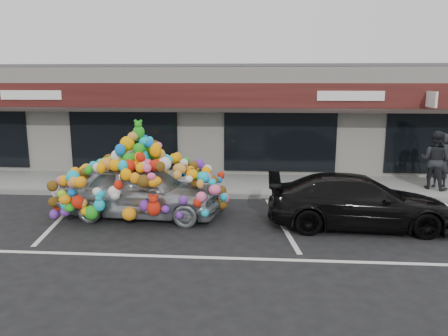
# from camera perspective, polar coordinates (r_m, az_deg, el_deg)

# --- Properties ---
(ground) EXTENTS (90.00, 90.00, 0.00)m
(ground) POSITION_cam_1_polar(r_m,az_deg,el_deg) (11.78, -6.39, -7.03)
(ground) COLOR black
(ground) RESTS_ON ground
(shop_building) EXTENTS (24.00, 7.20, 4.31)m
(shop_building) POSITION_cam_1_polar(r_m,az_deg,el_deg) (19.59, -1.95, 6.88)
(shop_building) COLOR silver
(shop_building) RESTS_ON ground
(sidewalk) EXTENTS (26.00, 3.00, 0.15)m
(sidewalk) POSITION_cam_1_polar(r_m,az_deg,el_deg) (15.55, -3.69, -2.13)
(sidewalk) COLOR gray
(sidewalk) RESTS_ON ground
(kerb) EXTENTS (26.00, 0.18, 0.16)m
(kerb) POSITION_cam_1_polar(r_m,az_deg,el_deg) (14.11, -4.53, -3.55)
(kerb) COLOR slate
(kerb) RESTS_ON ground
(parking_stripe_left) EXTENTS (0.73, 4.37, 0.01)m
(parking_stripe_left) POSITION_cam_1_polar(r_m,az_deg,el_deg) (12.92, -20.39, -5.99)
(parking_stripe_left) COLOR silver
(parking_stripe_left) RESTS_ON ground
(parking_stripe_mid) EXTENTS (0.73, 4.37, 0.01)m
(parking_stripe_mid) POSITION_cam_1_polar(r_m,az_deg,el_deg) (11.79, 7.40, -7.01)
(parking_stripe_mid) COLOR silver
(parking_stripe_mid) RESTS_ON ground
(lane_line) EXTENTS (14.00, 0.12, 0.01)m
(lane_line) POSITION_cam_1_polar(r_m,az_deg,el_deg) (9.43, 3.23, -11.75)
(lane_line) COLOR silver
(lane_line) RESTS_ON ground
(toy_car) EXTENTS (3.15, 4.77, 2.71)m
(toy_car) POSITION_cam_1_polar(r_m,az_deg,el_deg) (12.17, -10.75, -2.06)
(toy_car) COLOR #B4BDC0
(toy_car) RESTS_ON ground
(black_sedan) EXTENTS (1.97, 4.64, 1.34)m
(black_sedan) POSITION_cam_1_polar(r_m,az_deg,el_deg) (11.70, 17.11, -4.19)
(black_sedan) COLOR black
(black_sedan) RESTS_ON ground
(pedestrian_a) EXTENTS (0.73, 0.55, 1.84)m
(pedestrian_a) POSITION_cam_1_polar(r_m,az_deg,el_deg) (16.33, 26.42, 0.91)
(pedestrian_a) COLOR black
(pedestrian_a) RESTS_ON sidewalk
(pedestrian_b) EXTENTS (1.19, 1.17, 1.94)m
(pedestrian_b) POSITION_cam_1_polar(r_m,az_deg,el_deg) (15.98, 25.86, 0.93)
(pedestrian_b) COLOR black
(pedestrian_b) RESTS_ON sidewalk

